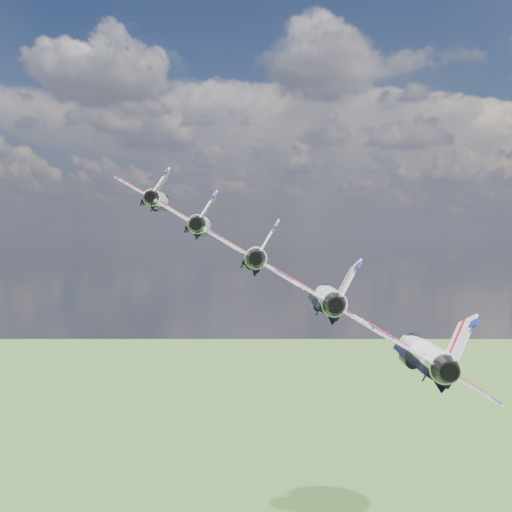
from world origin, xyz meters
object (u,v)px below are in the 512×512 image
(jet_1, at_px, (202,225))
(jet_2, at_px, (256,256))
(jet_3, at_px, (326,297))
(jet_4, at_px, (421,351))
(jet_0, at_px, (159,200))

(jet_1, bearing_deg, jet_2, -56.95)
(jet_3, xyz_separation_m, jet_4, (9.34, -7.59, -3.45))
(jet_0, xyz_separation_m, jet_1, (9.34, -7.59, -3.45))
(jet_4, bearing_deg, jet_1, 123.05)
(jet_3, bearing_deg, jet_1, 123.05)
(jet_0, distance_m, jet_3, 37.57)
(jet_0, bearing_deg, jet_3, -56.95)
(jet_1, xyz_separation_m, jet_3, (18.68, -15.18, -6.91))
(jet_0, bearing_deg, jet_4, -56.95)
(jet_0, height_order, jet_3, jet_0)
(jet_0, distance_m, jet_2, 25.05)
(jet_2, distance_m, jet_4, 25.05)
(jet_1, height_order, jet_2, jet_1)
(jet_4, bearing_deg, jet_2, 123.05)
(jet_0, distance_m, jet_4, 50.09)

